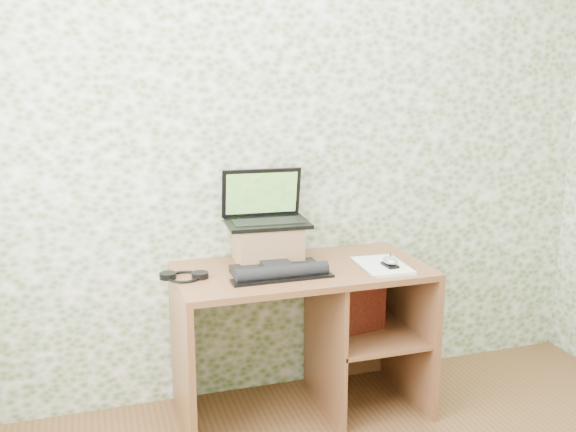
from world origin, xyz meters
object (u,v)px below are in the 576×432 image
object	(u,v)px
riser	(268,244)
notepad	(382,266)
laptop	(265,211)
keyboard	(279,270)
desk	(315,317)

from	to	relation	value
riser	notepad	world-z (taller)	riser
laptop	keyboard	distance (m)	0.34
desk	laptop	xyz separation A→B (m)	(-0.21, 0.16, 0.52)
riser	keyboard	size ratio (longest dim) A/B	0.66
keyboard	notepad	world-z (taller)	keyboard
riser	laptop	world-z (taller)	laptop
desk	laptop	bearing A→B (deg)	142.72
laptop	desk	bearing A→B (deg)	-33.92
desk	notepad	bearing A→B (deg)	-23.86
desk	keyboard	world-z (taller)	keyboard
riser	keyboard	world-z (taller)	riser
desk	keyboard	bearing A→B (deg)	-155.50
laptop	keyboard	xyz separation A→B (m)	(-0.01, -0.26, -0.23)
desk	riser	bearing A→B (deg)	150.88
desk	notepad	size ratio (longest dim) A/B	3.91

